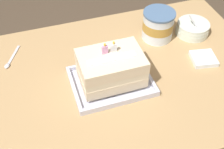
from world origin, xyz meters
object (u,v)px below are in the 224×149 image
Objects in this scene: bowl_stack at (193,28)px; napkin_pile at (203,59)px; foil_tray at (111,82)px; serving_spoon_near_tray at (10,61)px; birthday_cake at (111,68)px; ice_cream_tub at (158,25)px.

napkin_pile is (-0.04, -0.18, -0.02)m from bowl_stack.
bowl_stack reaches higher than napkin_pile.
foil_tray is 2.20× the size of serving_spoon_near_tray.
foil_tray is 1.30× the size of birthday_cake.
foil_tray is at bearing -143.76° from ice_cream_tub.
serving_spoon_near_tray is (-0.79, 0.06, -0.02)m from bowl_stack.
ice_cream_tub is (-0.16, 0.02, 0.04)m from bowl_stack.
bowl_stack reaches higher than serving_spoon_near_tray.
napkin_pile is (0.39, 0.00, 0.00)m from foil_tray.
birthday_cake is 0.40m from napkin_pile.
ice_cream_tub reaches higher than foil_tray.
ice_cream_tub is (0.28, 0.20, 0.06)m from foil_tray.
napkin_pile is at bearing -104.09° from bowl_stack.
foil_tray is 0.47m from bowl_stack.
birthday_cake is 2.07× the size of napkin_pile.
napkin_pile is at bearing -59.42° from ice_cream_tub.
foil_tray reaches higher than napkin_pile.
birthday_cake reaches higher than bowl_stack.
ice_cream_tub is 1.02× the size of serving_spoon_near_tray.
birthday_cake reaches higher than serving_spoon_near_tray.
bowl_stack is at bearing 22.30° from foil_tray.
ice_cream_tub reaches higher than serving_spoon_near_tray.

